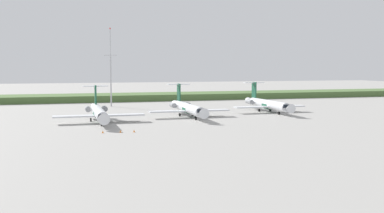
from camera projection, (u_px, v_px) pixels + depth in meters
The scene contains 9 objects.
ground_plane at pixel (176, 111), 147.64m from camera, with size 500.00×500.00×0.00m, color #9E9B96.
grass_berm at pixel (148, 97), 194.76m from camera, with size 320.00×20.00×2.61m, color #4C6B38.
regional_jet_nearest at pixel (99, 112), 117.81m from camera, with size 22.81×31.00×9.00m.
regional_jet_second at pixel (188, 108), 130.02m from camera, with size 22.81×31.00×9.00m.
regional_jet_third at pixel (267, 104), 143.23m from camera, with size 22.81×31.00×9.00m.
antenna_mast at pixel (111, 74), 161.92m from camera, with size 4.40×0.50×27.66m.
safety_cone_front_marker at pixel (103, 132), 98.83m from camera, with size 0.44×0.44×0.55m, color orange.
safety_cone_mid_marker at pixel (121, 131), 99.58m from camera, with size 0.44×0.44×0.55m, color orange.
safety_cone_rear_marker at pixel (134, 131), 100.04m from camera, with size 0.44×0.44×0.55m, color orange.
Camera 1 is at (-35.04, -112.80, 14.46)m, focal length 43.08 mm.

